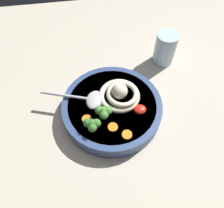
{
  "coord_description": "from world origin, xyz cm",
  "views": [
    {
      "loc": [
        -4.28,
        -34.18,
        58.41
      ],
      "look_at": [
        0.88,
        -0.85,
        8.03
      ],
      "focal_mm": 36.27,
      "sensor_mm": 36.0,
      "label": 1
    }
  ],
  "objects_px": {
    "soup_bowl": "(112,108)",
    "noodle_pile": "(120,94)",
    "soup_spoon": "(89,99)",
    "drinking_glass": "(165,48)"
  },
  "relations": [
    {
      "from": "noodle_pile",
      "to": "drinking_glass",
      "type": "relative_size",
      "value": 1.17
    },
    {
      "from": "drinking_glass",
      "to": "soup_bowl",
      "type": "bearing_deg",
      "value": -137.86
    },
    {
      "from": "soup_spoon",
      "to": "soup_bowl",
      "type": "bearing_deg",
      "value": -180.0
    },
    {
      "from": "soup_spoon",
      "to": "drinking_glass",
      "type": "distance_m",
      "value": 0.3
    },
    {
      "from": "soup_bowl",
      "to": "soup_spoon",
      "type": "relative_size",
      "value": 1.56
    },
    {
      "from": "soup_bowl",
      "to": "drinking_glass",
      "type": "bearing_deg",
      "value": 42.14
    },
    {
      "from": "soup_bowl",
      "to": "soup_spoon",
      "type": "distance_m",
      "value": 0.07
    },
    {
      "from": "noodle_pile",
      "to": "soup_spoon",
      "type": "bearing_deg",
      "value": 178.71
    },
    {
      "from": "soup_bowl",
      "to": "noodle_pile",
      "type": "height_order",
      "value": "noodle_pile"
    },
    {
      "from": "noodle_pile",
      "to": "drinking_glass",
      "type": "xyz_separation_m",
      "value": [
        0.17,
        0.16,
        -0.01
      ]
    }
  ]
}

